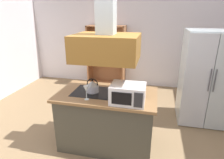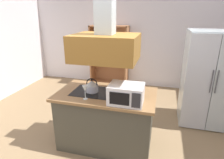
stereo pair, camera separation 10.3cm
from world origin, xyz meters
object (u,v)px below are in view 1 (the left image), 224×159
microwave (128,94)px  wine_glass_on_counter (86,89)px  refrigerator (206,78)px  dish_cabinet (107,59)px  kettle (92,86)px  cutting_board (131,90)px

microwave → wine_glass_on_counter: (-0.58, -0.04, 0.02)m
refrigerator → wine_glass_on_counter: size_ratio=8.58×
refrigerator → wine_glass_on_counter: (-1.87, -1.42, 0.17)m
dish_cabinet → kettle: 2.74m
microwave → wine_glass_on_counter: microwave is taller
kettle → cutting_board: kettle is taller
kettle → refrigerator: bearing=31.6°
dish_cabinet → microwave: (1.05, -2.92, 0.28)m
refrigerator → dish_cabinet: bearing=146.8°
dish_cabinet → microwave: bearing=-70.1°
refrigerator → wine_glass_on_counter: bearing=-142.7°
dish_cabinet → kettle: dish_cabinet is taller
refrigerator → dish_cabinet: 2.81m
kettle → wine_glass_on_counter: kettle is taller
cutting_board → microwave: 0.43m
kettle → cutting_board: size_ratio=0.64×
kettle → microwave: 0.63m
cutting_board → kettle: bearing=-163.1°
refrigerator → dish_cabinet: (-2.35, 1.54, -0.13)m
wine_glass_on_counter → dish_cabinet: bearing=99.2°
dish_cabinet → microwave: 3.12m
wine_glass_on_counter → kettle: bearing=90.5°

